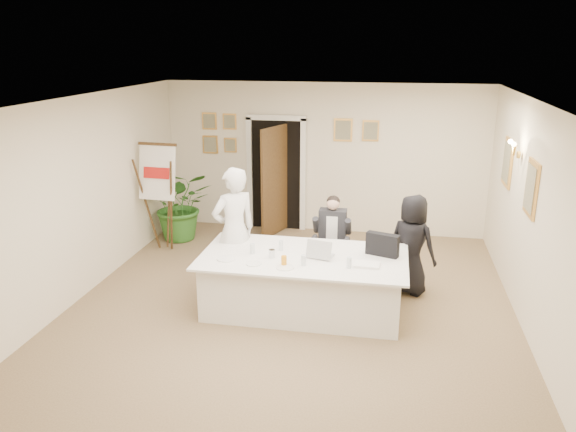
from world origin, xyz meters
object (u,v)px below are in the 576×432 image
at_px(oj_glass, 284,261).
at_px(conference_table, 303,282).
at_px(steel_jug, 272,254).
at_px(potted_palm, 181,205).
at_px(standing_man, 234,231).
at_px(laptop_bag, 382,245).
at_px(laptop, 320,246).
at_px(flip_chart, 162,202).
at_px(seated_man, 332,237).
at_px(standing_woman, 412,245).
at_px(paper_stack, 367,265).

bearing_deg(oj_glass, conference_table, 63.37).
bearing_deg(steel_jug, potted_palm, 131.34).
height_order(standing_man, laptop_bag, standing_man).
height_order(laptop, laptop_bag, laptop_bag).
bearing_deg(conference_table, flip_chart, 146.47).
distance_m(seated_man, potted_palm, 3.17).
height_order(flip_chart, standing_man, flip_chart).
bearing_deg(laptop, steel_jug, -152.42).
xyz_separation_m(standing_man, oj_glass, (0.88, -0.80, -0.08)).
xyz_separation_m(potted_palm, oj_glass, (2.46, -2.80, 0.19)).
height_order(standing_man, steel_jug, standing_man).
bearing_deg(seated_man, flip_chart, 153.71).
bearing_deg(standing_woman, paper_stack, 89.69).
height_order(conference_table, oj_glass, oj_glass).
height_order(conference_table, steel_jug, steel_jug).
bearing_deg(laptop, flip_chart, 161.84).
relative_size(laptop_bag, oj_glass, 3.35).
bearing_deg(steel_jug, flip_chart, 140.22).
xyz_separation_m(potted_palm, steel_jug, (2.25, -2.56, 0.18)).
bearing_deg(laptop, laptop_bag, 25.84).
xyz_separation_m(seated_man, oj_glass, (-0.45, -1.54, 0.18)).
relative_size(flip_chart, potted_palm, 1.43).
xyz_separation_m(flip_chart, paper_stack, (3.60, -2.02, -0.07)).
distance_m(laptop_bag, steel_jug, 1.47).
relative_size(standing_woman, laptop, 4.07).
relative_size(seated_man, potted_palm, 1.01).
height_order(flip_chart, laptop, flip_chart).
height_order(seated_man, laptop_bag, seated_man).
bearing_deg(standing_woman, steel_jug, 56.99).
distance_m(flip_chart, standing_woman, 4.30).
bearing_deg(flip_chart, steel_jug, -39.78).
xyz_separation_m(seated_man, potted_palm, (-2.91, 1.27, -0.01)).
height_order(conference_table, standing_man, standing_man).
bearing_deg(laptop_bag, flip_chart, 175.80).
bearing_deg(standing_man, paper_stack, 119.28).
bearing_deg(paper_stack, steel_jug, 177.06).
height_order(potted_palm, oj_glass, potted_palm).
bearing_deg(standing_woman, laptop_bag, 85.93).
relative_size(standing_man, oj_glass, 14.17).
distance_m(seated_man, paper_stack, 1.49).
xyz_separation_m(flip_chart, standing_man, (1.68, -1.40, 0.06)).
xyz_separation_m(standing_man, steel_jug, (0.67, -0.56, -0.09)).
height_order(flip_chart, standing_woman, flip_chart).
bearing_deg(potted_palm, laptop, -39.92).
bearing_deg(seated_man, steel_jug, -130.80).
xyz_separation_m(flip_chart, steel_jug, (2.35, -1.95, -0.03)).
bearing_deg(standing_man, laptop, 120.04).
bearing_deg(standing_woman, laptop, 62.69).
relative_size(flip_chart, steel_jug, 16.89).
height_order(standing_woman, paper_stack, standing_woman).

